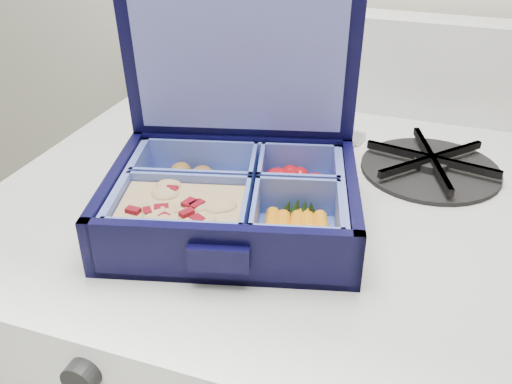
% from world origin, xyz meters
% --- Properties ---
extents(bento_box, '(0.30, 0.26, 0.06)m').
position_xyz_m(bento_box, '(0.35, 1.57, 0.94)').
color(bento_box, black).
rests_on(bento_box, stove).
extents(burner_grate, '(0.20, 0.20, 0.02)m').
position_xyz_m(burner_grate, '(0.54, 1.76, 0.93)').
color(burner_grate, black).
rests_on(burner_grate, stove).
extents(burner_grate_rear, '(0.22, 0.22, 0.02)m').
position_xyz_m(burner_grate_rear, '(0.25, 1.89, 0.92)').
color(burner_grate_rear, black).
rests_on(burner_grate_rear, stove).
extents(fork, '(0.06, 0.18, 0.01)m').
position_xyz_m(fork, '(0.42, 1.74, 0.92)').
color(fork, silver).
rests_on(fork, stove).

